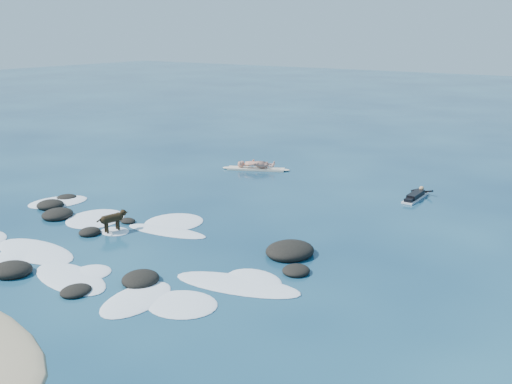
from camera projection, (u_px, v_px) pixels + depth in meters
The scene contains 6 objects.
ground at pixel (154, 237), 19.41m from camera, with size 160.00×160.00×0.00m, color #0A2642.
reef_rocks at pixel (79, 239), 18.96m from camera, with size 13.35×7.49×0.58m.
breaking_foam at pixel (115, 247), 18.52m from camera, with size 13.84×7.82×0.12m.
standing_surfer_rig at pixel (256, 155), 28.45m from camera, with size 3.25×1.74×1.96m.
paddling_surfer_rig at pixel (416, 196), 23.76m from camera, with size 1.00×2.22×0.39m.
dog at pixel (113, 218), 19.76m from camera, with size 0.50×1.21×0.78m.
Camera 1 is at (13.13, -13.12, 6.85)m, focal length 40.00 mm.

